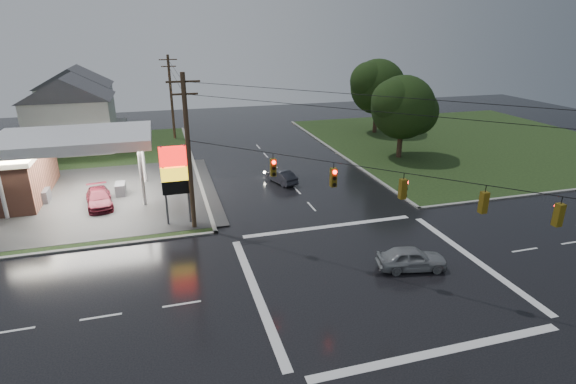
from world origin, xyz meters
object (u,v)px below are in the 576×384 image
object	(u,v)px
car_north	(281,177)
tree_ne_near	(404,107)
house_near	(71,112)
tree_ne_far	(379,87)
utility_pole_n	(171,96)
car_pump	(99,198)
house_far	(77,97)
utility_pole_nw	(189,152)
pylon_sign	(175,172)
car_crossing	(412,258)

from	to	relation	value
car_north	tree_ne_near	bearing A→B (deg)	179.14
house_near	tree_ne_far	bearing A→B (deg)	-3.01
utility_pole_n	car_pump	world-z (taller)	utility_pole_n
utility_pole_n	house_far	xyz separation A→B (m)	(-12.45, 10.00, -1.06)
utility_pole_nw	car_north	distance (m)	12.78
tree_ne_near	car_north	bearing A→B (deg)	-162.74
utility_pole_nw	utility_pole_n	size ratio (longest dim) A/B	1.05
utility_pole_nw	house_far	size ratio (longest dim) A/B	1.00
pylon_sign	house_near	size ratio (longest dim) A/B	0.54
pylon_sign	car_crossing	size ratio (longest dim) A/B	1.45
utility_pole_n	car_north	size ratio (longest dim) A/B	2.82
pylon_sign	house_far	xyz separation A→B (m)	(-11.45, 37.50, 0.39)
house_near	tree_ne_far	distance (m)	38.19
car_crossing	utility_pole_n	bearing A→B (deg)	29.25
tree_ne_far	car_north	distance (m)	25.10
car_north	car_crossing	distance (m)	17.74
utility_pole_n	tree_ne_near	distance (m)	28.55
car_north	pylon_sign	bearing A→B (deg)	17.11
pylon_sign	tree_ne_far	distance (m)	36.35
car_crossing	pylon_sign	bearing A→B (deg)	62.66
pylon_sign	car_pump	world-z (taller)	pylon_sign
utility_pole_n	car_crossing	distance (m)	40.21
utility_pole_nw	car_pump	world-z (taller)	utility_pole_nw
pylon_sign	utility_pole_n	world-z (taller)	utility_pole_n
car_crossing	house_far	bearing A→B (deg)	38.70
utility_pole_n	tree_ne_far	bearing A→B (deg)	-8.55
utility_pole_n	tree_ne_far	size ratio (longest dim) A/B	1.07
utility_pole_nw	car_crossing	xyz separation A→B (m)	(12.03, -9.57, -5.02)
pylon_sign	utility_pole_n	bearing A→B (deg)	87.92
car_pump	house_near	bearing A→B (deg)	93.28
tree_ne_far	utility_pole_nw	bearing A→B (deg)	-137.41
utility_pole_nw	car_north	bearing A→B (deg)	42.07
car_crossing	car_pump	distance (m)	24.83
car_north	utility_pole_nw	bearing A→B (deg)	23.94
house_near	house_far	world-z (taller)	same
utility_pole_nw	car_pump	bearing A→B (deg)	137.84
utility_pole_n	car_pump	size ratio (longest dim) A/B	2.24
utility_pole_nw	car_crossing	world-z (taller)	utility_pole_nw
tree_ne_near	tree_ne_far	world-z (taller)	tree_ne_far
utility_pole_nw	house_near	bearing A→B (deg)	113.37
utility_pole_nw	tree_ne_far	world-z (taller)	utility_pole_nw
pylon_sign	tree_ne_far	bearing A→B (deg)	40.35
utility_pole_n	tree_ne_far	xyz separation A→B (m)	(26.65, -4.01, 0.71)
utility_pole_n	house_near	world-z (taller)	utility_pole_n
tree_ne_near	car_crossing	bearing A→B (deg)	-117.75
tree_ne_far	car_north	world-z (taller)	tree_ne_far
tree_ne_far	car_north	size ratio (longest dim) A/B	2.63
house_near	car_north	bearing A→B (deg)	-42.78
utility_pole_nw	car_crossing	bearing A→B (deg)	-38.51
house_far	car_north	xyz separation A→B (m)	(21.15, -30.65, -3.79)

